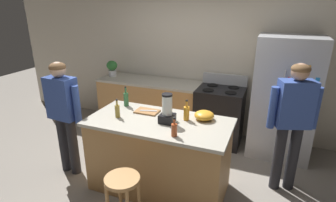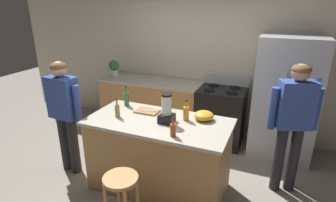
{
  "view_description": "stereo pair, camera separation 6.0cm",
  "coord_description": "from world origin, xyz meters",
  "px_view_note": "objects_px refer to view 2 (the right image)",
  "views": [
    {
      "loc": [
        1.21,
        -2.72,
        2.31
      ],
      "look_at": [
        0.0,
        0.3,
        1.1
      ],
      "focal_mm": 29.01,
      "sensor_mm": 36.0,
      "label": 1
    },
    {
      "loc": [
        1.27,
        -2.7,
        2.31
      ],
      "look_at": [
        0.0,
        0.3,
        1.1
      ],
      "focal_mm": 29.01,
      "sensor_mm": 36.0,
      "label": 2
    }
  ],
  "objects_px": {
    "blender_appliance": "(167,110)",
    "bottle_olive_oil": "(126,99)",
    "person_by_sink_right": "(293,118)",
    "bar_stool": "(121,189)",
    "refrigerator": "(285,99)",
    "potted_plant": "(114,67)",
    "person_by_island_left": "(64,108)",
    "chef_knife": "(148,111)",
    "bottle_vinegar": "(117,110)",
    "mixing_bowl": "(204,116)",
    "bottle_soda": "(186,113)",
    "stove_range": "(221,116)",
    "bottle_cooking_sauce": "(173,129)",
    "cutting_board": "(147,111)",
    "kitchen_island": "(159,155)"
  },
  "relations": [
    {
      "from": "kitchen_island",
      "to": "bottle_soda",
      "type": "relative_size",
      "value": 6.79
    },
    {
      "from": "blender_appliance",
      "to": "bottle_olive_oil",
      "type": "height_order",
      "value": "blender_appliance"
    },
    {
      "from": "person_by_sink_right",
      "to": "potted_plant",
      "type": "bearing_deg",
      "value": 162.81
    },
    {
      "from": "mixing_bowl",
      "to": "chef_knife",
      "type": "bearing_deg",
      "value": -176.07
    },
    {
      "from": "bar_stool",
      "to": "person_by_sink_right",
      "type": "bearing_deg",
      "value": 41.42
    },
    {
      "from": "chef_knife",
      "to": "mixing_bowl",
      "type": "bearing_deg",
      "value": -12.17
    },
    {
      "from": "bottle_vinegar",
      "to": "refrigerator",
      "type": "bearing_deg",
      "value": 39.72
    },
    {
      "from": "kitchen_island",
      "to": "person_by_island_left",
      "type": "bearing_deg",
      "value": -173.85
    },
    {
      "from": "person_by_sink_right",
      "to": "bar_stool",
      "type": "distance_m",
      "value": 2.12
    },
    {
      "from": "refrigerator",
      "to": "blender_appliance",
      "type": "bearing_deg",
      "value": -130.63
    },
    {
      "from": "stove_range",
      "to": "mixing_bowl",
      "type": "relative_size",
      "value": 4.72
    },
    {
      "from": "bottle_cooking_sauce",
      "to": "person_by_sink_right",
      "type": "bearing_deg",
      "value": 36.84
    },
    {
      "from": "bottle_cooking_sauce",
      "to": "kitchen_island",
      "type": "bearing_deg",
      "value": 136.2
    },
    {
      "from": "person_by_island_left",
      "to": "blender_appliance",
      "type": "xyz_separation_m",
      "value": [
        1.43,
        0.14,
        0.14
      ]
    },
    {
      "from": "bottle_cooking_sauce",
      "to": "bar_stool",
      "type": "bearing_deg",
      "value": -127.47
    },
    {
      "from": "kitchen_island",
      "to": "bottle_vinegar",
      "type": "relative_size",
      "value": 7.36
    },
    {
      "from": "bottle_cooking_sauce",
      "to": "stove_range",
      "type": "bearing_deg",
      "value": 85.77
    },
    {
      "from": "kitchen_island",
      "to": "potted_plant",
      "type": "height_order",
      "value": "potted_plant"
    },
    {
      "from": "stove_range",
      "to": "potted_plant",
      "type": "distance_m",
      "value": 2.18
    },
    {
      "from": "kitchen_island",
      "to": "refrigerator",
      "type": "height_order",
      "value": "refrigerator"
    },
    {
      "from": "cutting_board",
      "to": "potted_plant",
      "type": "bearing_deg",
      "value": 135.75
    },
    {
      "from": "stove_range",
      "to": "bottle_soda",
      "type": "xyz_separation_m",
      "value": [
        -0.15,
        -1.38,
        0.56
      ]
    },
    {
      "from": "kitchen_island",
      "to": "mixing_bowl",
      "type": "distance_m",
      "value": 0.76
    },
    {
      "from": "refrigerator",
      "to": "blender_appliance",
      "type": "xyz_separation_m",
      "value": [
        -1.29,
        -1.5,
        0.18
      ]
    },
    {
      "from": "blender_appliance",
      "to": "cutting_board",
      "type": "xyz_separation_m",
      "value": [
        -0.36,
        0.19,
        -0.14
      ]
    },
    {
      "from": "bar_stool",
      "to": "chef_knife",
      "type": "xyz_separation_m",
      "value": [
        -0.17,
        0.97,
        0.47
      ]
    },
    {
      "from": "mixing_bowl",
      "to": "chef_knife",
      "type": "xyz_separation_m",
      "value": [
        -0.72,
        -0.05,
        -0.03
      ]
    },
    {
      "from": "potted_plant",
      "to": "chef_knife",
      "type": "xyz_separation_m",
      "value": [
        1.42,
        -1.36,
        -0.15
      ]
    },
    {
      "from": "kitchen_island",
      "to": "person_by_sink_right",
      "type": "distance_m",
      "value": 1.68
    },
    {
      "from": "person_by_island_left",
      "to": "bottle_olive_oil",
      "type": "relative_size",
      "value": 5.77
    },
    {
      "from": "person_by_sink_right",
      "to": "chef_knife",
      "type": "height_order",
      "value": "person_by_sink_right"
    },
    {
      "from": "chef_knife",
      "to": "bar_stool",
      "type": "bearing_deg",
      "value": -96.29
    },
    {
      "from": "mixing_bowl",
      "to": "bottle_soda",
      "type": "bearing_deg",
      "value": -154.63
    },
    {
      "from": "stove_range",
      "to": "bar_stool",
      "type": "xyz_separation_m",
      "value": [
        -0.51,
        -2.31,
        0.02
      ]
    },
    {
      "from": "stove_range",
      "to": "chef_knife",
      "type": "xyz_separation_m",
      "value": [
        -0.67,
        -1.33,
        0.49
      ]
    },
    {
      "from": "kitchen_island",
      "to": "bottle_cooking_sauce",
      "type": "bearing_deg",
      "value": -43.8
    },
    {
      "from": "bar_stool",
      "to": "bottle_vinegar",
      "type": "bearing_deg",
      "value": 123.27
    },
    {
      "from": "kitchen_island",
      "to": "bottle_cooking_sauce",
      "type": "distance_m",
      "value": 0.7
    },
    {
      "from": "person_by_sink_right",
      "to": "blender_appliance",
      "type": "relative_size",
      "value": 4.66
    },
    {
      "from": "stove_range",
      "to": "refrigerator",
      "type": "bearing_deg",
      "value": -1.48
    },
    {
      "from": "refrigerator",
      "to": "potted_plant",
      "type": "distance_m",
      "value": 3.05
    },
    {
      "from": "stove_range",
      "to": "bottle_olive_oil",
      "type": "height_order",
      "value": "bottle_olive_oil"
    },
    {
      "from": "stove_range",
      "to": "bottle_vinegar",
      "type": "distance_m",
      "value": 1.96
    },
    {
      "from": "bottle_cooking_sauce",
      "to": "chef_knife",
      "type": "xyz_separation_m",
      "value": [
        -0.54,
        0.49,
        -0.06
      ]
    },
    {
      "from": "potted_plant",
      "to": "mixing_bowl",
      "type": "relative_size",
      "value": 1.25
    },
    {
      "from": "refrigerator",
      "to": "person_by_island_left",
      "type": "distance_m",
      "value": 3.17
    },
    {
      "from": "kitchen_island",
      "to": "person_by_island_left",
      "type": "height_order",
      "value": "person_by_island_left"
    },
    {
      "from": "person_by_island_left",
      "to": "blender_appliance",
      "type": "distance_m",
      "value": 1.44
    },
    {
      "from": "kitchen_island",
      "to": "chef_knife",
      "type": "xyz_separation_m",
      "value": [
        -0.23,
        0.19,
        0.5
      ]
    },
    {
      "from": "bottle_cooking_sauce",
      "to": "cutting_board",
      "type": "bearing_deg",
      "value": 138.81
    }
  ]
}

